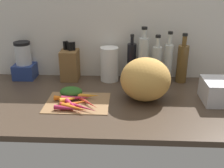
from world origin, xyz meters
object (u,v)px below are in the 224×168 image
(carrot_0, at_px, (88,103))
(winter_squash, at_px, (145,79))
(carrot_4, at_px, (72,105))
(bottle_0, at_px, (132,61))
(bottle_2, at_px, (156,63))
(carrot_2, at_px, (83,107))
(bottle_1, at_px, (143,59))
(blender_appliance, at_px, (24,63))
(paper_towel_roll, at_px, (109,64))
(cutting_board, at_px, (78,102))
(carrot_9, at_px, (76,98))
(knife_block, at_px, (70,64))
(carrot_7, at_px, (89,96))
(bottle_3, at_px, (168,62))
(carrot_10, at_px, (70,108))
(carrot_1, at_px, (74,108))
(carrot_5, at_px, (64,98))
(carrot_6, at_px, (69,99))
(carrot_8, at_px, (72,107))
(carrot_3, at_px, (78,103))
(bottle_4, at_px, (182,63))

(carrot_0, height_order, winter_squash, winter_squash)
(winter_squash, bearing_deg, carrot_4, -160.86)
(bottle_0, relative_size, bottle_2, 0.98)
(carrot_2, distance_m, bottle_1, 0.56)
(blender_appliance, bearing_deg, paper_towel_roll, -1.32)
(cutting_board, bearing_deg, bottle_2, 35.71)
(carrot_0, xyz_separation_m, carrot_2, (-0.02, -0.06, 0.00))
(winter_squash, relative_size, blender_appliance, 1.11)
(carrot_9, bearing_deg, bottle_2, 33.81)
(carrot_2, bearing_deg, knife_block, 108.22)
(carrot_2, xyz_separation_m, carrot_7, (0.01, 0.14, 0.00))
(bottle_1, bearing_deg, winter_squash, -90.38)
(bottle_2, height_order, bottle_3, bottle_3)
(carrot_2, xyz_separation_m, knife_block, (-0.15, 0.46, 0.08))
(bottle_1, bearing_deg, carrot_10, -131.32)
(carrot_1, relative_size, bottle_2, 0.46)
(carrot_5, distance_m, carrot_6, 0.03)
(carrot_0, distance_m, bottle_3, 0.61)
(cutting_board, xyz_separation_m, carrot_5, (-0.07, 0.01, 0.02))
(carrot_6, distance_m, carrot_7, 0.11)
(knife_block, height_order, bottle_2, bottle_2)
(carrot_8, bearing_deg, carrot_5, 121.59)
(knife_block, relative_size, bottle_2, 0.81)
(carrot_6, height_order, carrot_9, carrot_6)
(carrot_3, xyz_separation_m, bottle_4, (0.62, 0.39, 0.11))
(carrot_0, relative_size, winter_squash, 0.59)
(carrot_1, relative_size, carrot_8, 1.03)
(carrot_4, height_order, bottle_3, bottle_3)
(carrot_2, xyz_separation_m, bottle_2, (0.41, 0.42, 0.11))
(carrot_6, relative_size, paper_towel_roll, 0.48)
(blender_appliance, xyz_separation_m, bottle_1, (0.79, -0.03, 0.05))
(carrot_8, height_order, bottle_2, bottle_2)
(carrot_9, bearing_deg, carrot_2, -62.38)
(carrot_3, height_order, bottle_3, bottle_3)
(cutting_board, relative_size, carrot_3, 2.85)
(carrot_5, distance_m, carrot_10, 0.13)
(carrot_4, distance_m, carrot_8, 0.02)
(carrot_7, distance_m, bottle_2, 0.50)
(carrot_8, bearing_deg, carrot_4, 99.72)
(carrot_9, bearing_deg, blender_appliance, 139.19)
(bottle_2, bearing_deg, blender_appliance, 177.51)
(carrot_7, xyz_separation_m, carrot_9, (-0.07, -0.03, 0.00))
(carrot_0, bearing_deg, cutting_board, 154.37)
(carrot_4, xyz_separation_m, carrot_7, (0.07, 0.12, 0.00))
(blender_appliance, relative_size, bottle_0, 0.82)
(carrot_1, distance_m, carrot_7, 0.16)
(carrot_8, bearing_deg, carrot_3, 66.59)
(carrot_7, xyz_separation_m, carrot_8, (-0.07, -0.14, -0.00))
(carrot_10, relative_size, knife_block, 0.67)
(knife_block, bearing_deg, carrot_8, -78.65)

